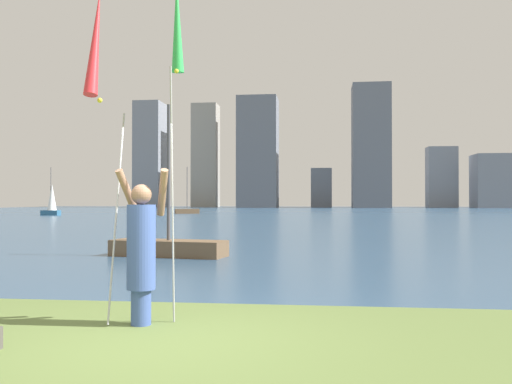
{
  "coord_description": "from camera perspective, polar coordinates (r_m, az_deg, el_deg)",
  "views": [
    {
      "loc": [
        1.79,
        -5.94,
        1.55
      ],
      "look_at": [
        -0.38,
        12.56,
        1.8
      ],
      "focal_mm": 39.16,
      "sensor_mm": 36.0,
      "label": 1
    }
  ],
  "objects": [
    {
      "name": "skyline_tower_6",
      "position": [
        114.31,
        23.23,
        1.03
      ],
      "size": [
        7.85,
        6.49,
        10.09
      ],
      "color": "gray",
      "rests_on": "ground"
    },
    {
      "name": "ground",
      "position": [
        56.94,
        4.9,
        -2.4
      ],
      "size": [
        120.0,
        138.0,
        0.12
      ],
      "color": "#5B7038"
    },
    {
      "name": "person",
      "position": [
        7.09,
        -11.62,
        -5.59
      ],
      "size": [
        0.71,
        0.52,
        1.94
      ],
      "rotation": [
        0.0,
        0.0,
        0.08
      ],
      "color": "#3F59A5",
      "rests_on": "ground"
    },
    {
      "name": "skyline_tower_0",
      "position": [
        118.3,
        -10.73,
        3.73
      ],
      "size": [
        5.44,
        7.3,
        21.69
      ],
      "color": "gray",
      "rests_on": "ground"
    },
    {
      "name": "skyline_tower_4",
      "position": [
        110.16,
        11.66,
        4.6
      ],
      "size": [
        7.18,
        6.26,
        23.74
      ],
      "color": "slate",
      "rests_on": "ground"
    },
    {
      "name": "kite_flag_left",
      "position": [
        6.9,
        -15.99,
        13.89
      ],
      "size": [
        0.16,
        1.18,
        4.03
      ],
      "color": "#B2B2B7",
      "rests_on": "ground"
    },
    {
      "name": "sailboat_6",
      "position": [
        62.16,
        -7.06,
        -1.9
      ],
      "size": [
        2.77,
        1.74,
        5.17
      ],
      "color": "brown",
      "rests_on": "ground"
    },
    {
      "name": "skyline_tower_3",
      "position": [
        114.45,
        6.69,
        0.41
      ],
      "size": [
        4.14,
        6.3,
        7.87
      ],
      "color": "slate",
      "rests_on": "ground"
    },
    {
      "name": "sailboat_5",
      "position": [
        58.91,
        -20.15,
        -0.87
      ],
      "size": [
        1.84,
        0.95,
        4.77
      ],
      "color": "#2D6084",
      "rests_on": "ground"
    },
    {
      "name": "sailboat_2",
      "position": [
        15.5,
        -8.93,
        -5.5
      ],
      "size": [
        3.3,
        1.51,
        4.16
      ],
      "color": "brown",
      "rests_on": "ground"
    },
    {
      "name": "skyline_tower_2",
      "position": [
        110.68,
        0.2,
        4.05
      ],
      "size": [
        7.79,
        7.05,
        21.78
      ],
      "color": "slate",
      "rests_on": "ground"
    },
    {
      "name": "kite_flag_right",
      "position": [
        7.57,
        -8.08,
        15.79
      ],
      "size": [
        0.16,
        0.44,
        4.46
      ],
      "color": "#B2B2B7",
      "rests_on": "ground"
    },
    {
      "name": "skyline_tower_1",
      "position": [
        115.98,
        -5.18,
        3.7
      ],
      "size": [
        5.19,
        4.77,
        21.26
      ],
      "color": "gray",
      "rests_on": "ground"
    },
    {
      "name": "skyline_tower_5",
      "position": [
        115.41,
        18.43,
        1.44
      ],
      "size": [
        5.61,
        3.82,
        11.89
      ],
      "color": "gray",
      "rests_on": "ground"
    }
  ]
}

